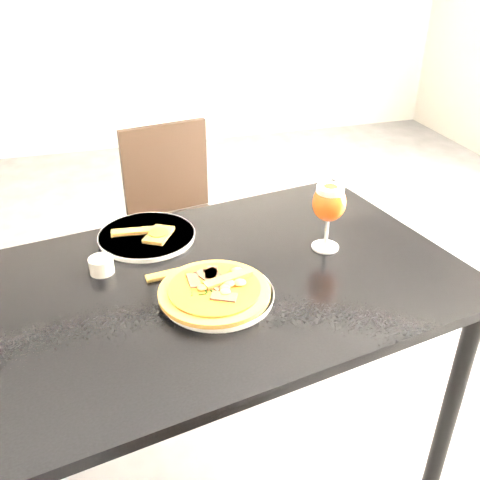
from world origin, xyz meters
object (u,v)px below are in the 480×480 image
object	(u,v)px
chair_far	(178,219)
beer_glass	(329,203)
pizza	(215,290)
dining_table	(230,303)

from	to	relation	value
chair_far	beer_glass	size ratio (longest dim) A/B	4.37
chair_far	pizza	size ratio (longest dim) A/B	3.11
pizza	beer_glass	distance (m)	0.40
dining_table	beer_glass	xyz separation A→B (m)	(0.30, 0.06, 0.23)
dining_table	beer_glass	world-z (taller)	beer_glass
beer_glass	chair_far	bearing A→B (deg)	109.12
dining_table	beer_glass	distance (m)	0.38
beer_glass	dining_table	bearing A→B (deg)	-168.71
chair_far	pizza	world-z (taller)	chair_far
dining_table	pizza	size ratio (longest dim) A/B	4.84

